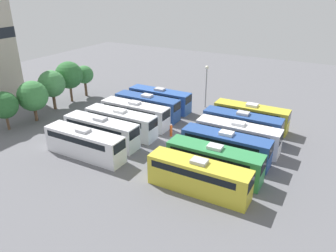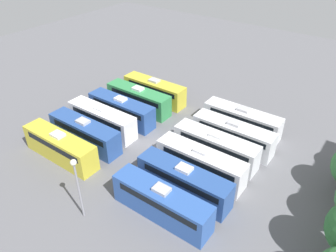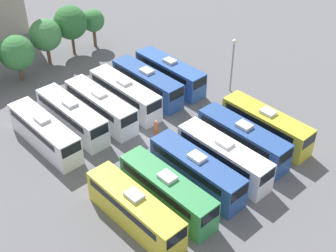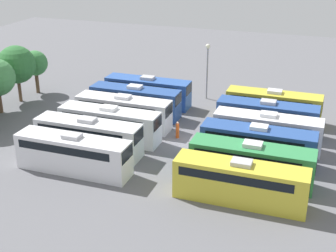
{
  "view_description": "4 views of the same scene",
  "coord_description": "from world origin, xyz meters",
  "px_view_note": "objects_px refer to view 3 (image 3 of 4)",
  "views": [
    {
      "loc": [
        -35.27,
        -18.51,
        19.73
      ],
      "look_at": [
        -1.86,
        0.03,
        2.8
      ],
      "focal_mm": 35.0,
      "sensor_mm": 36.0,
      "label": 1
    },
    {
      "loc": [
        27.1,
        21.51,
        25.51
      ],
      "look_at": [
        -1.75,
        0.52,
        2.11
      ],
      "focal_mm": 35.0,
      "sensor_mm": 36.0,
      "label": 2
    },
    {
      "loc": [
        -26.46,
        -30.45,
        31.75
      ],
      "look_at": [
        -0.11,
        -1.97,
        3.19
      ],
      "focal_mm": 50.0,
      "sensor_mm": 36.0,
      "label": 3
    },
    {
      "loc": [
        -41.76,
        -13.07,
        20.33
      ],
      "look_at": [
        -0.93,
        1.47,
        2.0
      ],
      "focal_mm": 50.0,
      "sensor_mm": 36.0,
      "label": 4
    }
  ],
  "objects_px": {
    "bus_11": "(170,72)",
    "tree_2": "(45,35)",
    "bus_9": "(125,94)",
    "worker_person": "(156,128)",
    "bus_1": "(167,190)",
    "tree_1": "(17,53)",
    "tree_3": "(71,23)",
    "bus_6": "(44,132)",
    "light_pole": "(233,56)",
    "bus_8": "(100,106)",
    "bus_7": "(72,116)",
    "bus_3": "(223,156)",
    "bus_0": "(135,209)",
    "tree_4": "(93,21)",
    "bus_5": "(266,125)",
    "bus_2": "(196,170)",
    "bus_4": "(243,138)",
    "bus_10": "(147,83)"
  },
  "relations": [
    {
      "from": "bus_0",
      "to": "tree_2",
      "type": "height_order",
      "value": "tree_2"
    },
    {
      "from": "bus_10",
      "to": "bus_11",
      "type": "bearing_deg",
      "value": -1.11
    },
    {
      "from": "tree_1",
      "to": "tree_3",
      "type": "distance_m",
      "value": 9.45
    },
    {
      "from": "bus_7",
      "to": "tree_4",
      "type": "relative_size",
      "value": 1.86
    },
    {
      "from": "bus_3",
      "to": "bus_4",
      "type": "distance_m",
      "value": 3.66
    },
    {
      "from": "bus_4",
      "to": "bus_7",
      "type": "bearing_deg",
      "value": 124.8
    },
    {
      "from": "tree_2",
      "to": "light_pole",
      "type": "bearing_deg",
      "value": -59.06
    },
    {
      "from": "worker_person",
      "to": "bus_5",
      "type": "bearing_deg",
      "value": -46.37
    },
    {
      "from": "tree_1",
      "to": "tree_4",
      "type": "xyz_separation_m",
      "value": [
        12.93,
        1.5,
        0.03
      ]
    },
    {
      "from": "bus_1",
      "to": "bus_9",
      "type": "xyz_separation_m",
      "value": [
        7.4,
        15.45,
        0.0
      ]
    },
    {
      "from": "bus_6",
      "to": "tree_3",
      "type": "distance_m",
      "value": 21.56
    },
    {
      "from": "bus_0",
      "to": "tree_1",
      "type": "height_order",
      "value": "tree_1"
    },
    {
      "from": "bus_9",
      "to": "tree_2",
      "type": "relative_size",
      "value": 1.62
    },
    {
      "from": "bus_6",
      "to": "light_pole",
      "type": "height_order",
      "value": "light_pole"
    },
    {
      "from": "bus_5",
      "to": "tree_1",
      "type": "distance_m",
      "value": 32.53
    },
    {
      "from": "bus_11",
      "to": "tree_1",
      "type": "relative_size",
      "value": 1.69
    },
    {
      "from": "bus_2",
      "to": "bus_6",
      "type": "distance_m",
      "value": 16.97
    },
    {
      "from": "bus_11",
      "to": "worker_person",
      "type": "height_order",
      "value": "bus_11"
    },
    {
      "from": "bus_4",
      "to": "bus_10",
      "type": "bearing_deg",
      "value": 90.01
    },
    {
      "from": "worker_person",
      "to": "tree_2",
      "type": "relative_size",
      "value": 0.28
    },
    {
      "from": "bus_0",
      "to": "tree_4",
      "type": "xyz_separation_m",
      "value": [
        17.85,
        30.97,
        2.19
      ]
    },
    {
      "from": "bus_0",
      "to": "tree_3",
      "type": "xyz_separation_m",
      "value": [
        14.2,
        31.09,
        2.97
      ]
    },
    {
      "from": "bus_2",
      "to": "light_pole",
      "type": "distance_m",
      "value": 18.3
    },
    {
      "from": "bus_5",
      "to": "bus_6",
      "type": "xyz_separation_m",
      "value": [
        -18.35,
        15.18,
        0.0
      ]
    },
    {
      "from": "bus_11",
      "to": "tree_2",
      "type": "relative_size",
      "value": 1.62
    },
    {
      "from": "bus_1",
      "to": "bus_3",
      "type": "distance_m",
      "value": 7.41
    },
    {
      "from": "bus_6",
      "to": "light_pole",
      "type": "xyz_separation_m",
      "value": [
        23.06,
        -6.09,
        3.09
      ]
    },
    {
      "from": "bus_3",
      "to": "bus_8",
      "type": "bearing_deg",
      "value": 103.26
    },
    {
      "from": "bus_11",
      "to": "tree_4",
      "type": "bearing_deg",
      "value": 92.11
    },
    {
      "from": "light_pole",
      "to": "tree_2",
      "type": "distance_m",
      "value": 25.47
    },
    {
      "from": "bus_5",
      "to": "tree_3",
      "type": "distance_m",
      "value": 31.57
    },
    {
      "from": "bus_6",
      "to": "bus_8",
      "type": "height_order",
      "value": "same"
    },
    {
      "from": "bus_9",
      "to": "tree_1",
      "type": "height_order",
      "value": "tree_1"
    },
    {
      "from": "bus_5",
      "to": "bus_11",
      "type": "xyz_separation_m",
      "value": [
        0.04,
        15.38,
        0.0
      ]
    },
    {
      "from": "bus_6",
      "to": "light_pole",
      "type": "relative_size",
      "value": 1.48
    },
    {
      "from": "bus_1",
      "to": "bus_6",
      "type": "distance_m",
      "value": 15.75
    },
    {
      "from": "bus_7",
      "to": "bus_8",
      "type": "distance_m",
      "value": 3.57
    },
    {
      "from": "bus_2",
      "to": "tree_4",
      "type": "xyz_separation_m",
      "value": [
        10.31,
        31.08,
        2.19
      ]
    },
    {
      "from": "bus_6",
      "to": "tree_3",
      "type": "bearing_deg",
      "value": 48.44
    },
    {
      "from": "bus_3",
      "to": "bus_11",
      "type": "distance_m",
      "value": 17.43
    },
    {
      "from": "tree_1",
      "to": "bus_5",
      "type": "bearing_deg",
      "value": -65.49
    },
    {
      "from": "bus_2",
      "to": "bus_4",
      "type": "relative_size",
      "value": 1.0
    },
    {
      "from": "bus_11",
      "to": "bus_7",
      "type": "bearing_deg",
      "value": 178.63
    },
    {
      "from": "bus_8",
      "to": "bus_11",
      "type": "distance_m",
      "value": 11.07
    },
    {
      "from": "bus_5",
      "to": "bus_9",
      "type": "xyz_separation_m",
      "value": [
        -7.36,
        15.29,
        0.0
      ]
    },
    {
      "from": "bus_3",
      "to": "bus_11",
      "type": "height_order",
      "value": "same"
    },
    {
      "from": "bus_3",
      "to": "bus_6",
      "type": "xyz_separation_m",
      "value": [
        -11.0,
        15.58,
        0.0
      ]
    },
    {
      "from": "bus_6",
      "to": "bus_7",
      "type": "xyz_separation_m",
      "value": [
        3.8,
        0.55,
        0.0
      ]
    },
    {
      "from": "tree_2",
      "to": "bus_10",
      "type": "bearing_deg",
      "value": -73.3
    },
    {
      "from": "bus_8",
      "to": "bus_7",
      "type": "bearing_deg",
      "value": 171.31
    }
  ]
}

